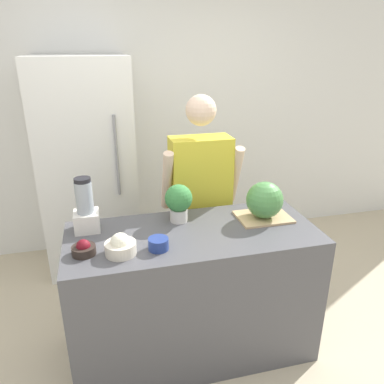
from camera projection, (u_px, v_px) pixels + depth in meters
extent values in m
plane|color=beige|center=(207.00, 384.00, 2.31)|extent=(14.00, 14.00, 0.00)
cube|color=white|center=(151.00, 116.00, 3.63)|extent=(8.00, 0.06, 2.60)
cube|color=#4C4C51|center=(193.00, 292.00, 2.44)|extent=(1.53, 0.67, 0.89)
cube|color=white|center=(89.00, 168.00, 3.29)|extent=(0.79, 0.63, 1.87)
cylinder|color=gray|center=(117.00, 156.00, 2.98)|extent=(0.02, 0.02, 0.66)
cube|color=#333338|center=(200.00, 255.00, 2.97)|extent=(0.33, 0.18, 0.79)
cube|color=gold|center=(200.00, 175.00, 2.73)|extent=(0.44, 0.22, 0.56)
sphere|color=beige|center=(201.00, 110.00, 2.55)|extent=(0.21, 0.21, 0.21)
cylinder|color=beige|center=(167.00, 181.00, 2.64)|extent=(0.07, 0.23, 0.47)
cylinder|color=beige|center=(235.00, 175.00, 2.75)|extent=(0.07, 0.23, 0.47)
cube|color=tan|center=(263.00, 217.00, 2.46)|extent=(0.34, 0.26, 0.01)
sphere|color=#4C8C47|center=(265.00, 200.00, 2.40)|extent=(0.24, 0.24, 0.24)
cylinder|color=#2D231E|center=(84.00, 250.00, 2.03)|extent=(0.13, 0.13, 0.05)
sphere|color=maroon|center=(83.00, 246.00, 2.02)|extent=(0.08, 0.08, 0.08)
cylinder|color=beige|center=(121.00, 248.00, 2.03)|extent=(0.17, 0.17, 0.07)
sphere|color=white|center=(120.00, 243.00, 2.02)|extent=(0.11, 0.11, 0.11)
cylinder|color=navy|center=(158.00, 244.00, 2.08)|extent=(0.11, 0.11, 0.07)
cube|color=silver|center=(87.00, 221.00, 2.28)|extent=(0.15, 0.15, 0.12)
cylinder|color=#99A3AD|center=(84.00, 197.00, 2.22)|extent=(0.10, 0.10, 0.20)
cylinder|color=black|center=(82.00, 180.00, 2.18)|extent=(0.10, 0.10, 0.02)
cylinder|color=beige|center=(179.00, 215.00, 2.41)|extent=(0.11, 0.11, 0.09)
sphere|color=#387F3D|center=(179.00, 198.00, 2.36)|extent=(0.18, 0.18, 0.18)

